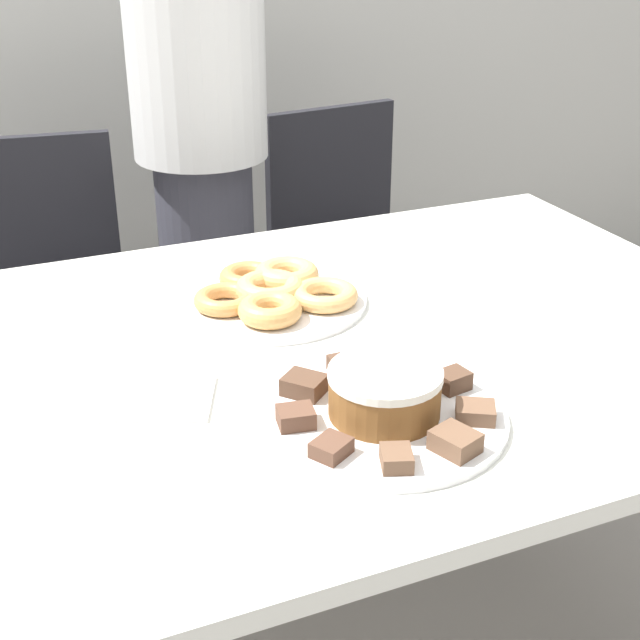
% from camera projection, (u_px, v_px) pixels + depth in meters
% --- Properties ---
extents(table, '(1.46, 1.05, 0.77)m').
position_uv_depth(table, '(345.00, 383.00, 1.50)').
color(table, silver).
rests_on(table, ground_plane).
extents(person_standing, '(0.33, 0.33, 1.70)m').
position_uv_depth(person_standing, '(200.00, 129.00, 2.18)').
color(person_standing, '#383842').
rests_on(person_standing, ground_plane).
extents(office_chair_left, '(0.49, 0.49, 0.90)m').
position_uv_depth(office_chair_left, '(51.00, 337.00, 2.22)').
color(office_chair_left, black).
rests_on(office_chair_left, ground_plane).
extents(office_chair_right, '(0.49, 0.49, 0.90)m').
position_uv_depth(office_chair_right, '(356.00, 284.00, 2.51)').
color(office_chair_right, black).
rests_on(office_chair_right, ground_plane).
extents(plate_cake, '(0.34, 0.34, 0.01)m').
position_uv_depth(plate_cake, '(384.00, 417.00, 1.23)').
color(plate_cake, white).
rests_on(plate_cake, table).
extents(plate_donuts, '(0.34, 0.34, 0.01)m').
position_uv_depth(plate_donuts, '(270.00, 300.00, 1.58)').
color(plate_donuts, white).
rests_on(plate_donuts, table).
extents(frosted_cake, '(0.16, 0.16, 0.07)m').
position_uv_depth(frosted_cake, '(385.00, 392.00, 1.21)').
color(frosted_cake, brown).
rests_on(frosted_cake, plate_cake).
extents(lamington_0, '(0.04, 0.05, 0.02)m').
position_uv_depth(lamington_0, '(346.00, 366.00, 1.33)').
color(lamington_0, '#513828').
rests_on(lamington_0, plate_cake).
extents(lamington_1, '(0.07, 0.07, 0.03)m').
position_uv_depth(lamington_1, '(304.00, 385.00, 1.27)').
color(lamington_1, '#513828').
rests_on(lamington_1, plate_cake).
extents(lamington_2, '(0.06, 0.05, 0.02)m').
position_uv_depth(lamington_2, '(296.00, 417.00, 1.20)').
color(lamington_2, brown).
rests_on(lamington_2, plate_cake).
extents(lamington_3, '(0.06, 0.06, 0.02)m').
position_uv_depth(lamington_3, '(331.00, 448.00, 1.14)').
color(lamington_3, brown).
rests_on(lamington_3, plate_cake).
extents(lamington_4, '(0.05, 0.06, 0.02)m').
position_uv_depth(lamington_4, '(396.00, 458.00, 1.11)').
color(lamington_4, brown).
rests_on(lamington_4, plate_cake).
extents(lamington_5, '(0.06, 0.07, 0.03)m').
position_uv_depth(lamington_5, '(455.00, 442.00, 1.14)').
color(lamington_5, brown).
rests_on(lamington_5, plate_cake).
extents(lamington_6, '(0.07, 0.07, 0.02)m').
position_uv_depth(lamington_6, '(475.00, 412.00, 1.21)').
color(lamington_6, brown).
rests_on(lamington_6, plate_cake).
extents(lamington_7, '(0.05, 0.04, 0.03)m').
position_uv_depth(lamington_7, '(453.00, 380.00, 1.29)').
color(lamington_7, '#513828').
rests_on(lamington_7, plate_cake).
extents(lamington_8, '(0.07, 0.07, 0.03)m').
position_uv_depth(lamington_8, '(403.00, 364.00, 1.33)').
color(lamington_8, brown).
rests_on(lamington_8, plate_cake).
extents(donut_0, '(0.12, 0.12, 0.04)m').
position_uv_depth(donut_0, '(270.00, 288.00, 1.57)').
color(donut_0, '#E5AD66').
rests_on(donut_0, plate_donuts).
extents(donut_1, '(0.12, 0.12, 0.03)m').
position_uv_depth(donut_1, '(325.00, 295.00, 1.55)').
color(donut_1, '#E5AD66').
rests_on(donut_1, plate_donuts).
extents(donut_2, '(0.12, 0.12, 0.04)m').
position_uv_depth(donut_2, '(287.00, 275.00, 1.63)').
color(donut_2, '#E5AD66').
rests_on(donut_2, plate_donuts).
extents(donut_3, '(0.11, 0.11, 0.03)m').
position_uv_depth(donut_3, '(248.00, 277.00, 1.62)').
color(donut_3, '#C68447').
rests_on(donut_3, plate_donuts).
extents(donut_4, '(0.11, 0.11, 0.03)m').
position_uv_depth(donut_4, '(225.00, 300.00, 1.54)').
color(donut_4, '#D18E4C').
rests_on(donut_4, plate_donuts).
extents(donut_5, '(0.11, 0.11, 0.04)m').
position_uv_depth(donut_5, '(270.00, 310.00, 1.49)').
color(donut_5, tan).
rests_on(donut_5, plate_donuts).
extents(napkin, '(0.20, 0.18, 0.01)m').
position_uv_depth(napkin, '(157.00, 398.00, 1.28)').
color(napkin, white).
rests_on(napkin, table).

